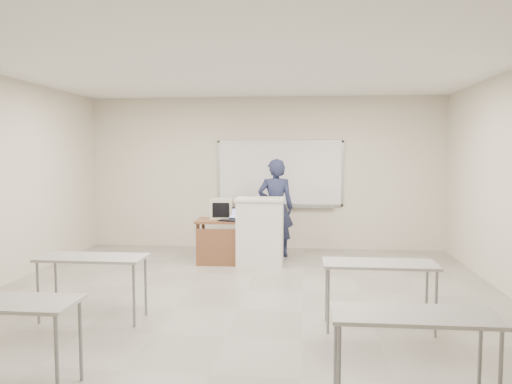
# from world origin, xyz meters

# --- Properties ---
(floor) EXTENTS (7.00, 8.00, 0.01)m
(floor) POSITION_xyz_m (0.00, 0.00, -0.01)
(floor) COLOR gray
(floor) RESTS_ON ground
(whiteboard) EXTENTS (2.48, 0.10, 1.31)m
(whiteboard) POSITION_xyz_m (0.30, 3.97, 1.48)
(whiteboard) COLOR white
(whiteboard) RESTS_ON floor
(student_desks) EXTENTS (4.40, 2.20, 0.73)m
(student_desks) POSITION_xyz_m (-0.00, -1.35, 0.67)
(student_desks) COLOR gray
(student_desks) RESTS_ON floor
(instructor_desk) EXTENTS (1.33, 0.66, 0.75)m
(instructor_desk) POSITION_xyz_m (-0.40, 2.49, 0.53)
(instructor_desk) COLOR brown
(instructor_desk) RESTS_ON floor
(podium) EXTENTS (0.81, 0.59, 1.14)m
(podium) POSITION_xyz_m (0.04, 2.50, 0.57)
(podium) COLOR silver
(podium) RESTS_ON floor
(crt_monitor) EXTENTS (0.39, 0.43, 0.36)m
(crt_monitor) POSITION_xyz_m (-0.65, 2.73, 0.92)
(crt_monitor) COLOR #B9B89C
(crt_monitor) RESTS_ON instructor_desk
(laptop) EXTENTS (0.29, 0.27, 0.22)m
(laptop) POSITION_xyz_m (-0.50, 2.47, 0.80)
(laptop) COLOR black
(laptop) RESTS_ON instructor_desk
(mouse) EXTENTS (0.10, 0.09, 0.03)m
(mouse) POSITION_xyz_m (-0.20, 2.65, 0.77)
(mouse) COLOR #93949A
(mouse) RESTS_ON instructor_desk
(keyboard) EXTENTS (0.42, 0.25, 0.02)m
(keyboard) POSITION_xyz_m (0.19, 2.38, 1.15)
(keyboard) COLOR #B9B89C
(keyboard) RESTS_ON podium
(presenter) EXTENTS (0.68, 0.46, 1.79)m
(presenter) POSITION_xyz_m (0.26, 3.20, 0.90)
(presenter) COLOR black
(presenter) RESTS_ON floor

